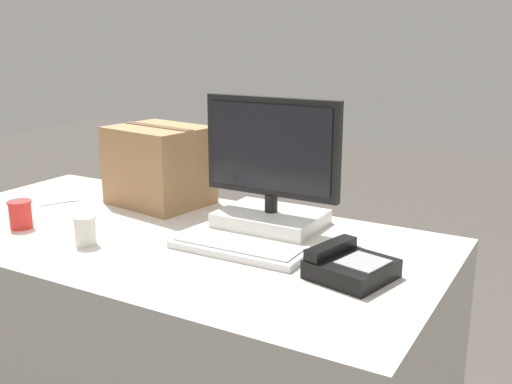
% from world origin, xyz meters
% --- Properties ---
extents(office_desk, '(1.80, 0.90, 0.76)m').
position_xyz_m(office_desk, '(0.00, 0.00, 0.38)').
color(office_desk, beige).
rests_on(office_desk, ground_plane).
extents(monitor, '(0.48, 0.25, 0.43)m').
position_xyz_m(monitor, '(0.26, 0.25, 0.92)').
color(monitor, white).
rests_on(monitor, office_desk).
extents(keyboard, '(0.42, 0.16, 0.03)m').
position_xyz_m(keyboard, '(0.30, -0.02, 0.77)').
color(keyboard, silver).
rests_on(keyboard, office_desk).
extents(desk_phone, '(0.23, 0.23, 0.08)m').
position_xyz_m(desk_phone, '(0.65, -0.04, 0.79)').
color(desk_phone, black).
rests_on(desk_phone, office_desk).
extents(paper_cup_left, '(0.08, 0.08, 0.09)m').
position_xyz_m(paper_cup_left, '(-0.45, -0.19, 0.80)').
color(paper_cup_left, red).
rests_on(paper_cup_left, office_desk).
extents(paper_cup_right, '(0.07, 0.07, 0.09)m').
position_xyz_m(paper_cup_right, '(-0.14, -0.20, 0.80)').
color(paper_cup_right, white).
rests_on(paper_cup_right, office_desk).
extents(spoon, '(0.08, 0.14, 0.00)m').
position_xyz_m(spoon, '(-0.55, 0.11, 0.76)').
color(spoon, '#B2B2B7').
rests_on(spoon, office_desk).
extents(cardboard_box, '(0.38, 0.33, 0.30)m').
position_xyz_m(cardboard_box, '(-0.23, 0.28, 0.90)').
color(cardboard_box, '#9E754C').
rests_on(cardboard_box, office_desk).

